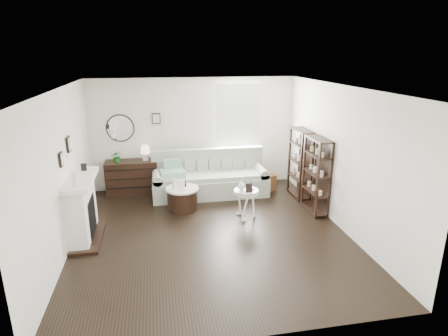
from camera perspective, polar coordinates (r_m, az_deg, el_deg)
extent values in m
plane|color=black|center=(7.16, -1.93, -9.95)|extent=(5.50, 5.50, 0.00)
plane|color=white|center=(6.39, -2.18, 12.10)|extent=(5.50, 5.50, 0.00)
plane|color=white|center=(9.30, -4.59, 5.28)|extent=(5.00, 0.00, 5.00)
plane|color=white|center=(4.15, 3.74, -10.48)|extent=(5.00, 0.00, 5.00)
plane|color=white|center=(6.77, -23.46, -0.72)|extent=(0.00, 5.50, 5.50)
plane|color=white|center=(7.43, 17.40, 1.44)|extent=(0.00, 5.50, 5.50)
cube|color=white|center=(9.41, 2.11, 7.01)|extent=(1.00, 0.02, 1.80)
cube|color=white|center=(9.35, 2.19, 6.95)|extent=(1.15, 0.02, 1.90)
cylinder|color=silver|center=(9.22, -15.54, 5.87)|extent=(0.60, 0.03, 0.60)
cube|color=black|center=(9.15, -10.29, 7.41)|extent=(0.20, 0.03, 0.26)
cube|color=white|center=(7.28, -20.91, -5.93)|extent=(0.34, 1.20, 1.10)
cube|color=black|center=(7.33, -20.55, -7.01)|extent=(0.30, 0.65, 0.70)
cube|color=white|center=(7.07, -21.00, -1.66)|extent=(0.44, 1.35, 0.08)
cube|color=black|center=(7.47, -19.87, -9.62)|extent=(0.50, 1.40, 0.05)
cylinder|color=silver|center=(6.61, -21.79, -1.68)|extent=(0.08, 0.08, 0.22)
cube|color=black|center=(7.42, -20.58, 0.13)|extent=(0.10, 0.03, 0.14)
cube|color=black|center=(6.65, -23.55, 1.21)|extent=(0.03, 0.18, 0.24)
cube|color=black|center=(7.24, -22.58, 3.37)|extent=(0.03, 0.22, 0.28)
cube|color=black|center=(8.85, 11.53, 0.69)|extent=(0.30, 0.80, 1.60)
cylinder|color=beige|center=(8.71, 11.90, -1.55)|extent=(0.08, 0.08, 0.11)
cylinder|color=beige|center=(8.93, 11.30, -1.04)|extent=(0.08, 0.08, 0.11)
cylinder|color=beige|center=(9.15, 10.73, -0.56)|extent=(0.08, 0.08, 0.11)
cylinder|color=beige|center=(8.59, 12.06, 0.98)|extent=(0.08, 0.08, 0.11)
cylinder|color=beige|center=(8.81, 11.45, 1.43)|extent=(0.08, 0.08, 0.11)
cylinder|color=beige|center=(9.04, 10.87, 1.86)|extent=(0.08, 0.08, 0.11)
cylinder|color=beige|center=(8.49, 12.23, 3.57)|extent=(0.08, 0.08, 0.11)
cylinder|color=beige|center=(8.71, 11.61, 3.96)|extent=(0.08, 0.08, 0.11)
cylinder|color=beige|center=(8.94, 11.02, 4.33)|extent=(0.08, 0.08, 0.11)
cube|color=black|center=(8.07, 13.87, -1.12)|extent=(0.30, 0.80, 1.60)
cylinder|color=beige|center=(7.94, 14.33, -3.60)|extent=(0.08, 0.08, 0.11)
cylinder|color=beige|center=(8.15, 13.61, -2.99)|extent=(0.08, 0.08, 0.11)
cylinder|color=beige|center=(8.36, 12.92, -2.41)|extent=(0.08, 0.08, 0.11)
cylinder|color=beige|center=(7.81, 14.54, -0.86)|extent=(0.08, 0.08, 0.11)
cylinder|color=beige|center=(8.02, 13.81, -0.31)|extent=(0.08, 0.08, 0.11)
cylinder|color=beige|center=(8.24, 13.11, 0.21)|extent=(0.08, 0.08, 0.11)
cylinder|color=beige|center=(7.70, 14.77, 1.97)|extent=(0.08, 0.08, 0.11)
cylinder|color=beige|center=(7.91, 14.01, 2.45)|extent=(0.08, 0.08, 0.11)
cylinder|color=beige|center=(8.13, 13.30, 2.90)|extent=(0.08, 0.08, 0.11)
cube|color=#9EA795|center=(8.93, -2.13, -2.76)|extent=(2.70, 0.93, 0.44)
cube|color=#9EA795|center=(8.81, -2.12, -1.18)|extent=(2.34, 0.75, 0.10)
cube|color=#9EA795|center=(9.14, -2.50, 0.46)|extent=(2.70, 0.21, 0.83)
cube|color=#9EA795|center=(8.83, -10.04, -2.90)|extent=(0.23, 0.88, 0.54)
cube|color=#9EA795|center=(9.16, 5.47, -1.96)|extent=(0.23, 0.88, 0.54)
cube|color=#258958|center=(8.67, -7.89, -0.78)|extent=(0.61, 0.52, 0.14)
cube|color=brown|center=(9.18, 6.17, -2.40)|extent=(0.63, 0.39, 0.40)
cube|color=black|center=(9.25, -13.85, -1.34)|extent=(1.21, 0.50, 0.80)
cube|color=black|center=(9.06, -13.84, -2.94)|extent=(1.16, 0.01, 0.02)
cube|color=black|center=(8.99, -13.94, -1.62)|extent=(1.16, 0.01, 0.02)
cube|color=black|center=(8.92, -14.05, -0.28)|extent=(1.16, 0.01, 0.01)
imported|color=#195819|center=(9.07, -16.00, 1.70)|extent=(0.26, 0.23, 0.28)
cylinder|color=black|center=(8.16, -6.34, -4.78)|extent=(0.65, 0.65, 0.45)
cylinder|color=silver|center=(8.07, -6.40, -3.17)|extent=(0.71, 0.71, 0.04)
cylinder|color=white|center=(7.58, 3.39, -3.47)|extent=(0.50, 0.50, 0.03)
cylinder|color=white|center=(7.59, 3.39, -3.78)|extent=(0.51, 0.51, 0.02)
cylinder|color=white|center=(7.69, 3.35, -5.62)|extent=(0.04, 0.04, 0.57)
cylinder|color=silver|center=(7.93, -7.67, -2.21)|extent=(0.08, 0.08, 0.32)
cube|color=white|center=(7.86, -6.69, -2.74)|extent=(0.18, 0.09, 0.22)
cube|color=black|center=(7.42, 3.82, -3.03)|extent=(0.14, 0.06, 0.18)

